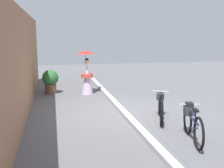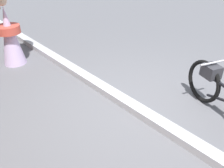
# 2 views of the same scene
# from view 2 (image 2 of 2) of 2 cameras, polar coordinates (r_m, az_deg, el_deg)

# --- Properties ---
(ground_plane) EXTENTS (30.00, 30.00, 0.00)m
(ground_plane) POSITION_cam_2_polar(r_m,az_deg,el_deg) (3.79, 6.37, -7.01)
(ground_plane) COLOR slate
(sidewalk_curb) EXTENTS (14.00, 0.20, 0.12)m
(sidewalk_curb) POSITION_cam_2_polar(r_m,az_deg,el_deg) (3.75, 6.42, -6.29)
(sidewalk_curb) COLOR #B2B2B7
(sidewalk_curb) RESTS_ON ground_plane
(person_with_parasol) EXTENTS (0.74, 0.74, 1.82)m
(person_with_parasol) POSITION_cam_2_polar(r_m,az_deg,el_deg) (5.43, -24.27, 13.15)
(person_with_parasol) COLOR silver
(person_with_parasol) RESTS_ON ground_plane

